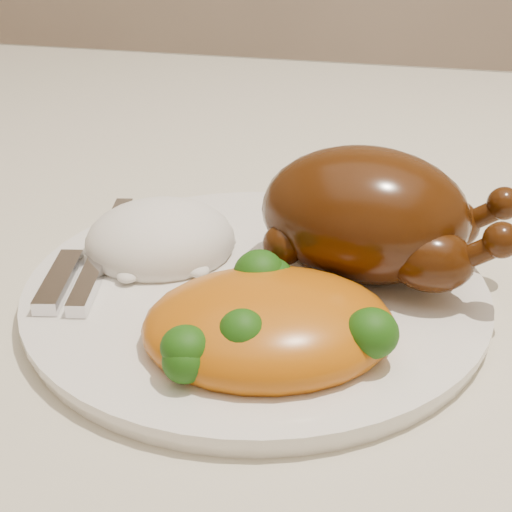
# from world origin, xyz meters

# --- Properties ---
(dining_table) EXTENTS (1.60, 0.90, 0.76)m
(dining_table) POSITION_xyz_m (0.00, 0.00, 0.67)
(dining_table) COLOR brown
(dining_table) RESTS_ON floor
(tablecloth) EXTENTS (1.73, 1.03, 0.18)m
(tablecloth) POSITION_xyz_m (0.00, 0.00, 0.74)
(tablecloth) COLOR beige
(tablecloth) RESTS_ON dining_table
(dinner_plate) EXTENTS (0.38, 0.38, 0.01)m
(dinner_plate) POSITION_xyz_m (-0.12, -0.21, 0.77)
(dinner_plate) COLOR white
(dinner_plate) RESTS_ON tablecloth
(roast_chicken) EXTENTS (0.17, 0.12, 0.09)m
(roast_chicken) POSITION_xyz_m (-0.05, -0.18, 0.82)
(roast_chicken) COLOR #401B06
(roast_chicken) RESTS_ON dinner_plate
(rice_mound) EXTENTS (0.14, 0.13, 0.06)m
(rice_mound) POSITION_xyz_m (-0.20, -0.18, 0.79)
(rice_mound) COLOR white
(rice_mound) RESTS_ON dinner_plate
(mac_and_cheese) EXTENTS (0.18, 0.15, 0.06)m
(mac_and_cheese) POSITION_xyz_m (-0.10, -0.27, 0.79)
(mac_and_cheese) COLOR #C6550C
(mac_and_cheese) RESTS_ON dinner_plate
(cutlery) EXTENTS (0.05, 0.18, 0.01)m
(cutlery) POSITION_xyz_m (-0.24, -0.22, 0.79)
(cutlery) COLOR silver
(cutlery) RESTS_ON dinner_plate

